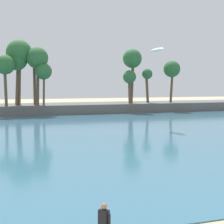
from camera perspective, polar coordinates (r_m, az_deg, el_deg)
name	(u,v)px	position (r m, az deg, el deg)	size (l,w,h in m)	color
sea	(16,119)	(59.30, -15.10, -1.05)	(220.00, 93.33, 0.06)	#386B84
palm_headland	(22,94)	(65.77, -14.21, 2.80)	(92.02, 6.18, 13.47)	#605B54
kite_aloft_high_over_bay	(157,50)	(45.62, 7.20, 9.83)	(2.97, 1.01, 0.42)	white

